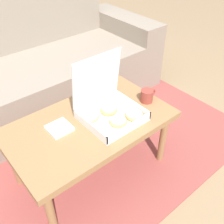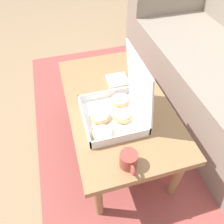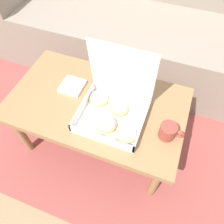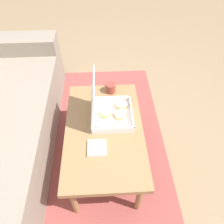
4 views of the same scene
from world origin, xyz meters
name	(u,v)px [view 1 (image 1 of 4)]	position (x,y,z in m)	size (l,w,h in m)	color
ground_plane	(85,162)	(0.00, 0.00, 0.00)	(12.00, 12.00, 0.00)	#937756
area_rug	(62,138)	(0.00, 0.30, 0.01)	(2.46, 1.89, 0.01)	#994742
couch	(24,78)	(0.00, 0.82, 0.31)	(2.34, 0.85, 0.89)	gray
coffee_table	(90,128)	(0.00, -0.10, 0.39)	(0.95, 0.56, 0.44)	#997047
pastry_box	(109,108)	(0.12, -0.14, 0.49)	(0.32, 0.31, 0.36)	white
coffee_mug	(147,96)	(0.40, -0.17, 0.48)	(0.12, 0.08, 0.08)	#993D33
napkin_stack	(59,128)	(-0.17, -0.05, 0.44)	(0.12, 0.12, 0.02)	white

